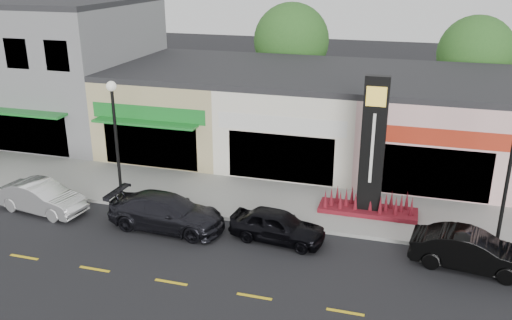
# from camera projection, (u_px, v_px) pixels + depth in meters

# --- Properties ---
(ground) EXTENTS (120.00, 120.00, 0.00)m
(ground) POSITION_uv_depth(u_px,v_px,m) (277.00, 253.00, 20.59)
(ground) COLOR black
(ground) RESTS_ON ground
(sidewalk) EXTENTS (52.00, 4.30, 0.15)m
(sidewalk) POSITION_uv_depth(u_px,v_px,m) (301.00, 204.00, 24.48)
(sidewalk) COLOR gray
(sidewalk) RESTS_ON ground
(curb) EXTENTS (52.00, 0.20, 0.15)m
(curb) POSITION_uv_depth(u_px,v_px,m) (289.00, 226.00, 22.45)
(curb) COLOR gray
(curb) RESTS_ON ground
(building_grey_2story) EXTENTS (12.00, 10.95, 8.30)m
(building_grey_2story) POSITION_uv_depth(u_px,v_px,m) (47.00, 66.00, 34.24)
(building_grey_2story) COLOR slate
(building_grey_2story) RESTS_ON ground
(shop_beige) EXTENTS (7.00, 10.85, 4.80)m
(shop_beige) POSITION_uv_depth(u_px,v_px,m) (187.00, 104.00, 32.32)
(shop_beige) COLOR tan
(shop_beige) RESTS_ON ground
(shop_cream) EXTENTS (7.00, 10.01, 4.80)m
(shop_cream) POSITION_uv_depth(u_px,v_px,m) (302.00, 112.00, 30.48)
(shop_cream) COLOR beige
(shop_cream) RESTS_ON ground
(shop_pink_w) EXTENTS (7.00, 10.01, 4.80)m
(shop_pink_w) POSITION_uv_depth(u_px,v_px,m) (432.00, 122.00, 28.63)
(shop_pink_w) COLOR beige
(shop_pink_w) RESTS_ON ground
(tree_rear_west) EXTENTS (5.20, 5.20, 7.83)m
(tree_rear_west) POSITION_uv_depth(u_px,v_px,m) (291.00, 41.00, 37.39)
(tree_rear_west) COLOR #382619
(tree_rear_west) RESTS_ON ground
(tree_rear_mid) EXTENTS (4.80, 4.80, 7.29)m
(tree_rear_mid) POSITION_uv_depth(u_px,v_px,m) (476.00, 54.00, 34.33)
(tree_rear_mid) COLOR #382619
(tree_rear_mid) RESTS_ON ground
(lamp_west_near) EXTENTS (0.44, 0.44, 5.47)m
(lamp_west_near) POSITION_uv_depth(u_px,v_px,m) (115.00, 129.00, 23.75)
(lamp_west_near) COLOR black
(lamp_west_near) RESTS_ON sidewalk
(lamp_east_near) EXTENTS (0.44, 0.44, 5.47)m
(lamp_east_near) POSITION_uv_depth(u_px,v_px,m) (510.00, 166.00, 19.52)
(lamp_east_near) COLOR black
(lamp_east_near) RESTS_ON sidewalk
(pylon_sign) EXTENTS (4.20, 1.30, 6.00)m
(pylon_sign) POSITION_uv_depth(u_px,v_px,m) (371.00, 167.00, 22.79)
(pylon_sign) COLOR #580F0F
(pylon_sign) RESTS_ON sidewalk
(car_white_van) EXTENTS (2.00, 4.27, 1.35)m
(car_white_van) POSITION_uv_depth(u_px,v_px,m) (42.00, 197.00, 23.75)
(car_white_van) COLOR silver
(car_white_van) RESTS_ON ground
(car_dark_sedan) EXTENTS (2.21, 4.99, 1.43)m
(car_dark_sedan) POSITION_uv_depth(u_px,v_px,m) (167.00, 212.00, 22.27)
(car_dark_sedan) COLOR black
(car_dark_sedan) RESTS_ON ground
(car_black_sedan) EXTENTS (1.94, 3.93, 1.29)m
(car_black_sedan) POSITION_uv_depth(u_px,v_px,m) (277.00, 226.00, 21.28)
(car_black_sedan) COLOR black
(car_black_sedan) RESTS_ON ground
(car_black_conv) EXTENTS (1.98, 4.36, 1.39)m
(car_black_conv) POSITION_uv_depth(u_px,v_px,m) (471.00, 251.00, 19.33)
(car_black_conv) COLOR black
(car_black_conv) RESTS_ON ground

